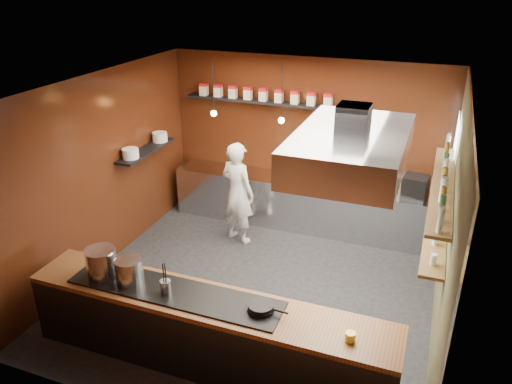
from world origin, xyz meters
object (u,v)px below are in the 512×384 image
at_px(espresso_machine, 415,187).
at_px(chef, 238,193).
at_px(stockpot_small, 129,271).
at_px(stockpot_large, 102,262).
at_px(extractor_hood, 351,148).

relative_size(espresso_machine, chef, 0.21).
bearing_deg(stockpot_small, espresso_machine, 51.71).
height_order(stockpot_small, espresso_machine, espresso_machine).
xyz_separation_m(stockpot_large, chef, (0.55, 2.91, -0.23)).
bearing_deg(stockpot_small, stockpot_large, 179.76).
bearing_deg(extractor_hood, stockpot_large, -155.50).
height_order(extractor_hood, stockpot_small, extractor_hood).
distance_m(extractor_hood, chef, 3.16).
bearing_deg(espresso_machine, extractor_hood, -97.21).
xyz_separation_m(extractor_hood, espresso_machine, (0.67, 2.52, -1.42)).
bearing_deg(stockpot_large, extractor_hood, 24.50).
relative_size(stockpot_large, espresso_machine, 0.97).
bearing_deg(stockpot_large, stockpot_small, -0.24).
xyz_separation_m(stockpot_small, espresso_machine, (2.95, 3.74, -0.00)).
bearing_deg(extractor_hood, stockpot_small, -151.90).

